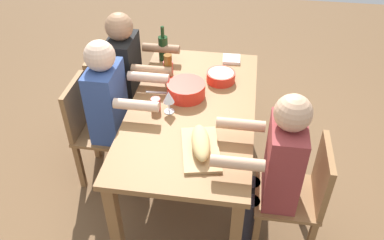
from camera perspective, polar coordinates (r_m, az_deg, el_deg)
The scene contains 19 objects.
ground_plane at distance 3.27m, azimuth 0.00°, elevation -8.66°, with size 8.00×8.00×0.00m, color brown.
dining_table at distance 2.84m, azimuth 0.00°, elevation 0.28°, with size 1.60×0.87×0.74m.
chair_far_right at distance 3.44m, azimuth -11.43°, elevation 3.76°, with size 0.40×0.40×0.85m.
diner_far_right at distance 3.27m, azimuth -8.83°, elevation 6.61°, with size 0.41×0.53×1.20m.
chair_near_left at distance 2.64m, azimuth 15.19°, elevation -9.93°, with size 0.40×0.40×0.85m.
diner_near_left at distance 2.46m, azimuth 11.77°, elevation -6.29°, with size 0.41×0.53×1.20m.
chair_far_center at distance 3.12m, azimuth -13.86°, elevation -0.83°, with size 0.40×0.40×0.85m.
diner_far_center at distance 2.93m, azimuth -11.13°, elevation 2.08°, with size 0.41×0.53×1.20m.
serving_bowl_pasta at distance 3.04m, azimuth 4.11°, elevation 6.23°, with size 0.21×0.21×0.08m.
serving_bowl_fruit at distance 2.86m, azimuth -0.84°, elevation 4.42°, with size 0.27×0.27×0.11m.
cutting_board at distance 2.43m, azimuth 1.24°, elevation -4.19°, with size 0.40×0.22×0.02m, color tan.
bread_loaf at distance 2.40m, azimuth 1.25°, elevation -3.22°, with size 0.32×0.11×0.09m, color tan.
wine_bottle at distance 3.29m, azimuth -4.11°, elevation 10.23°, with size 0.08×0.08×0.29m.
beer_bottle at distance 3.01m, azimuth -3.40°, elevation 7.37°, with size 0.06×0.06×0.22m, color brown.
wine_glass at distance 2.68m, azimuth -3.33°, elevation 3.17°, with size 0.08×0.08×0.17m.
cup_far_right at distance 3.14m, azimuth -3.40°, elevation 7.50°, with size 0.08×0.08×0.10m, color red.
cup_far_center at distance 2.75m, azimuth -5.17°, elevation 2.27°, with size 0.07×0.07×0.09m, color red.
fork_far_center at distance 2.93m, azimuth -4.89°, elevation 3.93°, with size 0.02×0.17×0.01m, color silver.
napkin_stack at distance 3.33m, azimuth 5.63°, elevation 8.59°, with size 0.14×0.14×0.02m, color white.
Camera 1 is at (-2.21, -0.33, 2.40)m, focal length 37.58 mm.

